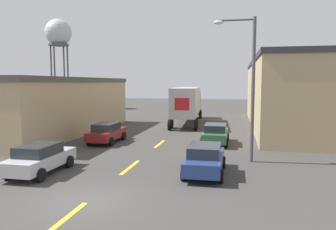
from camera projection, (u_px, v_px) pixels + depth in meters
ground_plane at (87, 201)px, 12.57m from camera, size 160.00×160.00×0.00m
road_centerline at (130, 167)px, 17.64m from camera, size 0.20×16.78×0.01m
warehouse_left at (37, 105)px, 29.90m from camera, size 10.62×19.12×5.00m
warehouse_right at (308, 94)px, 33.15m from camera, size 11.32×26.42×6.84m
semi_truck at (188, 102)px, 36.51m from camera, size 3.59×13.38×4.01m
parked_car_left_near at (40, 158)px, 16.40m from camera, size 1.94×4.25×1.49m
parked_car_right_near at (205, 159)px, 16.25m from camera, size 1.94×4.25×1.49m
parked_car_left_far at (107, 132)px, 24.85m from camera, size 1.94×4.25×1.49m
parked_car_right_mid at (215, 134)px, 24.28m from camera, size 1.94×4.25×1.49m
water_tower at (58, 34)px, 57.12m from camera, size 4.59×4.59×15.56m
street_lamp at (248, 79)px, 18.47m from camera, size 2.36×0.32×8.19m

